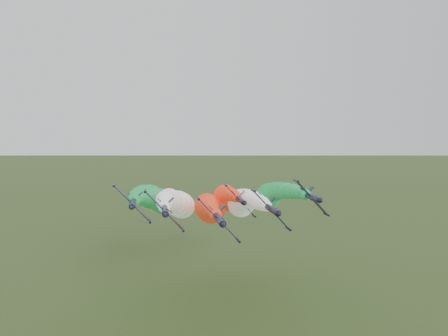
{
  "coord_description": "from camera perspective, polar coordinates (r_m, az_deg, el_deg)",
  "views": [
    {
      "loc": [
        -14.98,
        -74.34,
        50.11
      ],
      "look_at": [
        -1.99,
        7.99,
        43.52
      ],
      "focal_mm": 35.0,
      "sensor_mm": 36.0,
      "label": 1
    }
  ],
  "objects": [
    {
      "name": "jet_lead",
      "position": [
        119.74,
        -1.97,
        -5.24
      ],
      "size": [
        14.85,
        73.02,
        17.77
      ],
      "rotation": [
        0.0,
        0.82,
        0.0
      ],
      "color": "black",
      "rests_on": "ground"
    },
    {
      "name": "jet_inner_right",
      "position": [
        126.12,
        2.42,
        -4.52
      ],
      "size": [
        14.52,
        72.68,
        17.44
      ],
      "rotation": [
        0.0,
        0.82,
        0.0
      ],
      "color": "black",
      "rests_on": "ground"
    },
    {
      "name": "jet_outer_right",
      "position": [
        138.88,
        6.12,
        -3.59
      ],
      "size": [
        15.11,
        73.28,
        18.03
      ],
      "rotation": [
        0.0,
        0.82,
        0.0
      ],
      "color": "black",
      "rests_on": "ground"
    },
    {
      "name": "jet_inner_left",
      "position": [
        126.45,
        -6.26,
        -4.57
      ],
      "size": [
        14.7,
        72.86,
        17.62
      ],
      "rotation": [
        0.0,
        0.82,
        0.0
      ],
      "color": "black",
      "rests_on": "ground"
    },
    {
      "name": "jet_outer_left",
      "position": [
        132.19,
        -9.01,
        -3.99
      ],
      "size": [
        14.92,
        73.09,
        17.84
      ],
      "rotation": [
        0.0,
        0.82,
        0.0
      ],
      "color": "black",
      "rests_on": "ground"
    },
    {
      "name": "jet_trail",
      "position": [
        145.73,
        0.16,
        -3.84
      ],
      "size": [
        14.62,
        72.79,
        17.54
      ],
      "rotation": [
        0.0,
        0.82,
        0.0
      ],
      "color": "black",
      "rests_on": "ground"
    }
  ]
}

